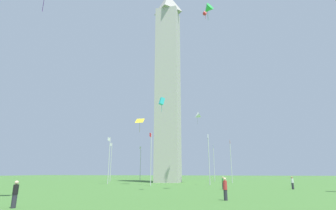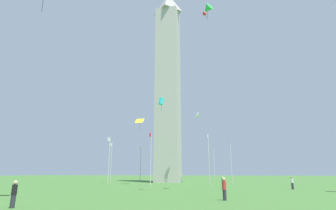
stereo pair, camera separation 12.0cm
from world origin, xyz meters
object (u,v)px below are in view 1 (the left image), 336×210
Objects in this scene: person_green_shirt at (223,183)px; person_red_shirt at (225,189)px; flagpole_s at (179,162)px; kite_cyan_box at (162,101)px; flagpole_w at (111,160)px; flagpole_ne at (209,157)px; flagpole_n at (151,156)px; flagpole_e at (231,159)px; obelisk_monument at (168,79)px; person_black_shirt at (15,194)px; kite_red_delta at (205,14)px; kite_yellow_diamond at (140,121)px; kite_white_delta at (197,116)px; person_white_shirt at (292,183)px; flagpole_sw at (140,162)px; kite_green_delta at (208,9)px; flagpole_nw at (109,158)px.

person_red_shirt is at bearing 152.02° from person_green_shirt.
kite_cyan_box is (39.58, 4.97, 6.03)m from flagpole_s.
flagpole_s is 5.09× the size of person_red_shirt.
flagpole_ne is at bearing 67.50° from flagpole_w.
flagpole_n is 27.03m from flagpole_s.
flagpole_e reaches higher than person_green_shirt.
flagpole_n and flagpole_w have the same top height.
obelisk_monument is 25.78× the size of kite_cyan_box.
flagpole_e is at bearing 161.84° from kite_cyan_box.
flagpole_ne is at bearing -17.12° from person_green_shirt.
obelisk_monument is 23.21m from flagpole_s.
person_red_shirt reaches higher than person_black_shirt.
obelisk_monument is at bearing -137.62° from kite_red_delta.
obelisk_monument is 5.37× the size of flagpole_w.
kite_cyan_box is at bearing 28.04° from kite_yellow_diamond.
obelisk_monument is 12.12m from kite_white_delta.
obelisk_monument is at bearing -169.24° from kite_cyan_box.
obelisk_monument is 29.46× the size of person_white_shirt.
flagpole_sw is 3.67× the size of kite_green_delta.
kite_cyan_box is (16.51, 14.52, 6.03)m from flagpole_nw.
flagpole_sw is 45.14m from kite_green_delta.
kite_yellow_diamond is 1.12× the size of kite_green_delta.
flagpole_nw is at bearing 50.06° from person_black_shirt.
flagpole_nw is (19.11, -0.00, 0.00)m from flagpole_sw.
flagpole_ne is 19.11m from flagpole_nw.
flagpole_e is 1.00× the size of flagpole_nw.
flagpole_n is at bearing 17.45° from person_white_shirt.
kite_white_delta is at bearing -74.29° from flagpole_e.
obelisk_monument reaches higher than person_white_shirt.
flagpole_sw is 5.55× the size of person_green_shirt.
obelisk_monument is 16.91m from kite_yellow_diamond.
flagpole_nw is at bearing -44.84° from obelisk_monument.
flagpole_s is 19.18m from kite_white_delta.
person_black_shirt reaches higher than person_green_shirt.
person_green_shirt is (-13.91, -0.34, -0.08)m from person_red_shirt.
flagpole_nw is at bearing -94.22° from kite_red_delta.
flagpole_nw is at bearing -138.66° from kite_cyan_box.
obelisk_monument reaches higher than flagpole_n.
obelisk_monument reaches higher than kite_white_delta.
flagpole_w is 22.46m from kite_white_delta.
kite_yellow_diamond is (11.24, -16.45, 6.67)m from flagpole_e.
kite_yellow_diamond is at bearing 2.27° from person_red_shirt.
flagpole_w is 5.39× the size of person_black_shirt.
obelisk_monument is 19.73× the size of kite_green_delta.
kite_yellow_diamond reaches higher than flagpole_n.
person_black_shirt is at bearing -19.01° from kite_cyan_box.
flagpole_ne is at bearing 18.94° from kite_white_delta.
person_red_shirt is (21.06, 12.31, -3.95)m from flagpole_n.
person_black_shirt is 0.61× the size of kite_yellow_diamond.
flagpole_w and flagpole_nw have the same top height.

